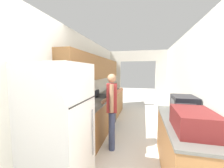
{
  "coord_description": "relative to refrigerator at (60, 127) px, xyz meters",
  "views": [
    {
      "loc": [
        0.28,
        -1.1,
        1.64
      ],
      "look_at": [
        -0.7,
        3.09,
        1.22
      ],
      "focal_mm": 22.0,
      "sensor_mm": 36.0,
      "label": 1
    }
  ],
  "objects": [
    {
      "name": "microwave",
      "position": [
        1.81,
        1.04,
        0.17
      ],
      "size": [
        0.38,
        0.51,
        0.3
      ],
      "color": "black",
      "rests_on": "counter_right"
    },
    {
      "name": "counter_right",
      "position": [
        1.72,
        0.61,
        -0.42
      ],
      "size": [
        0.62,
        1.72,
        0.89
      ],
      "color": "brown",
      "rests_on": "ground_plane"
    },
    {
      "name": "suitcase",
      "position": [
        1.72,
        0.25,
        0.15
      ],
      "size": [
        0.45,
        0.67,
        0.27
      ],
      "color": "#5B1919",
      "rests_on": "counter_right"
    },
    {
      "name": "wall_left",
      "position": [
        -0.32,
        1.74,
        0.57
      ],
      "size": [
        0.38,
        7.31,
        2.5
      ],
      "color": "silver",
      "rests_on": "ground_plane"
    },
    {
      "name": "range_oven",
      "position": [
        -0.06,
        2.3,
        -0.42
      ],
      "size": [
        0.66,
        0.75,
        1.03
      ],
      "color": "black",
      "rests_on": "ground_plane"
    },
    {
      "name": "wall_right",
      "position": [
        2.05,
        1.37,
        0.38
      ],
      "size": [
        0.06,
        7.31,
        2.5
      ],
      "color": "silver",
      "rests_on": "ground_plane"
    },
    {
      "name": "person",
      "position": [
        0.47,
        1.14,
        -0.03
      ],
      "size": [
        0.51,
        0.42,
        1.58
      ],
      "rotation": [
        0.0,
        0.0,
        1.77
      ],
      "color": "#384266",
      "rests_on": "ground_plane"
    },
    {
      "name": "refrigerator",
      "position": [
        0.0,
        0.0,
        0.0
      ],
      "size": [
        0.77,
        0.77,
        1.74
      ],
      "color": "white",
      "rests_on": "ground_plane"
    },
    {
      "name": "counter_left",
      "position": [
        -0.07,
        2.3,
        -0.42
      ],
      "size": [
        0.62,
        3.82,
        0.89
      ],
      "color": "brown",
      "rests_on": "ground_plane"
    },
    {
      "name": "wall_far_with_doorway",
      "position": [
        0.83,
        4.46,
        0.56
      ],
      "size": [
        2.79,
        0.06,
        2.5
      ],
      "color": "silver",
      "rests_on": "ground_plane"
    }
  ]
}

